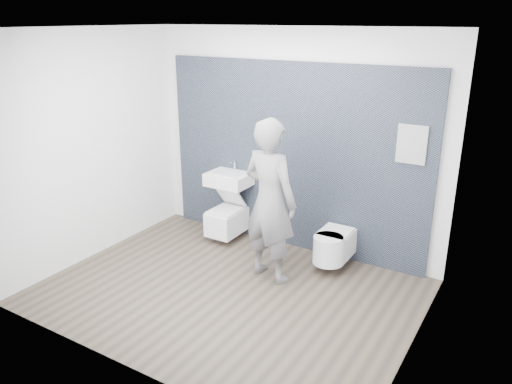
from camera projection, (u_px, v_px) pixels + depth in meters
The scene contains 8 objects.
ground at pixel (228, 292), 5.56m from camera, with size 4.00×4.00×0.00m, color #4F4134.
room_shell at pixel (225, 139), 4.99m from camera, with size 4.00×4.00×4.00m.
tile_wall at pixel (289, 243), 6.75m from camera, with size 3.60×0.06×2.40m, color black.
washbasin at pixel (229, 179), 6.67m from camera, with size 0.56×0.42×0.42m.
toilet_square at pixel (227, 220), 6.81m from camera, with size 0.38×0.55×0.66m.
toilet_rounded at pixel (333, 246), 6.00m from camera, with size 0.37×0.63×0.34m.
info_placard at pixel (398, 272), 5.98m from camera, with size 0.32×0.03×0.43m, color silver.
visitor at pixel (270, 201), 5.59m from camera, with size 0.69×0.45×1.90m, color slate.
Camera 1 is at (2.79, -4.01, 2.90)m, focal length 35.00 mm.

